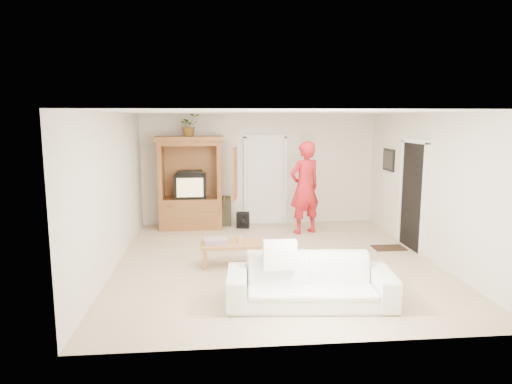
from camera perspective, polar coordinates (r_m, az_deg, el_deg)
The scene contains 19 objects.
floor at distance 8.15m, azimuth 2.49°, elevation -8.65°, with size 6.00×6.00×0.00m, color tan.
ceiling at distance 7.76m, azimuth 2.62°, elevation 9.94°, with size 6.00×6.00×0.00m, color white.
wall_back at distance 10.81m, azimuth 0.37°, elevation 2.85°, with size 5.50×5.50×0.00m, color silver.
wall_front at distance 4.96m, azimuth 7.32°, elevation -4.93°, with size 5.50×5.50×0.00m, color silver.
wall_left at distance 7.96m, azimuth -17.46°, elevation 0.11°, with size 6.00×6.00×0.00m, color silver.
wall_right at distance 8.67m, azimuth 20.87°, elevation 0.64°, with size 6.00×6.00×0.00m, color silver.
armoire at distance 10.48m, azimuth -8.05°, elevation 0.40°, with size 1.82×1.14×2.10m.
door_back at distance 10.83m, azimuth 1.18°, elevation 1.37°, with size 0.85×0.05×2.04m, color white.
doorway_right at distance 9.23m, azimuth 19.01°, elevation -0.51°, with size 0.05×0.90×2.04m, color black.
framed_picture at distance 10.35m, azimuth 16.26°, elevation 3.87°, with size 0.03×0.60×0.48m, color black.
doormat at distance 9.29m, azimuth 16.27°, elevation -6.72°, with size 0.60×0.40×0.02m, color #382316.
plant at distance 10.33m, azimuth -8.37°, elevation 8.28°, with size 0.44×0.39×0.49m, color #4C7238.
man at distance 9.95m, azimuth 6.11°, elevation 0.54°, with size 0.73×0.48×2.02m, color red.
sofa at distance 6.33m, azimuth 6.76°, elevation -10.97°, with size 2.24×0.88×0.65m, color silver.
coffee_table at distance 7.87m, azimuth -3.07°, elevation -6.70°, with size 1.06×0.58×0.40m.
towel at distance 7.84m, azimuth -5.06°, elevation -6.10°, with size 0.38×0.28×0.08m, color #DE4A4A.
candle at distance 7.90m, azimuth -2.04°, elevation -5.88°, with size 0.08×0.08×0.10m, color tan.
backpack_black at distance 10.47m, azimuth -1.65°, elevation -3.59°, with size 0.29×0.17×0.36m, color black, non-canonical shape.
backpack_olive at distance 10.76m, azimuth -4.08°, elevation -2.39°, with size 0.36×0.26×0.68m, color #47442B, non-canonical shape.
Camera 1 is at (-1.07, -7.68, 2.51)m, focal length 32.00 mm.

